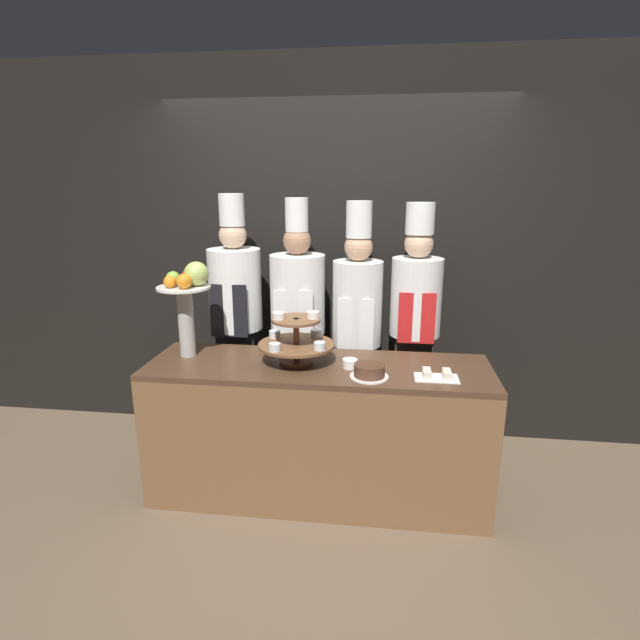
{
  "coord_description": "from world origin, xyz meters",
  "views": [
    {
      "loc": [
        0.37,
        -2.47,
        1.91
      ],
      "look_at": [
        0.0,
        0.41,
        1.12
      ],
      "focal_mm": 28.0,
      "sensor_mm": 36.0,
      "label": 1
    }
  ],
  "objects_px": {
    "fruit_pedestal": "(187,294)",
    "cup_white": "(350,363)",
    "tiered_stand": "(296,339)",
    "cake_round": "(369,371)",
    "chef_right": "(415,320)",
    "chef_left": "(236,313)",
    "cake_square_tray": "(437,375)",
    "chef_center_right": "(357,321)",
    "chef_center_left": "(298,319)"
  },
  "relations": [
    {
      "from": "cake_square_tray",
      "to": "chef_left",
      "type": "bearing_deg",
      "value": 152.62
    },
    {
      "from": "cup_white",
      "to": "chef_center_left",
      "type": "bearing_deg",
      "value": 124.84
    },
    {
      "from": "cake_square_tray",
      "to": "chef_right",
      "type": "xyz_separation_m",
      "value": [
        -0.09,
        0.7,
        0.13
      ]
    },
    {
      "from": "cake_round",
      "to": "chef_center_left",
      "type": "relative_size",
      "value": 0.12
    },
    {
      "from": "cup_white",
      "to": "tiered_stand",
      "type": "bearing_deg",
      "value": 171.9
    },
    {
      "from": "cake_square_tray",
      "to": "chef_left",
      "type": "distance_m",
      "value": 1.52
    },
    {
      "from": "cup_white",
      "to": "chef_center_left",
      "type": "distance_m",
      "value": 0.72
    },
    {
      "from": "tiered_stand",
      "to": "cake_square_tray",
      "type": "height_order",
      "value": "tiered_stand"
    },
    {
      "from": "chef_right",
      "to": "tiered_stand",
      "type": "bearing_deg",
      "value": -143.41
    },
    {
      "from": "tiered_stand",
      "to": "chef_center_left",
      "type": "xyz_separation_m",
      "value": [
        -0.08,
        0.54,
        -0.02
      ]
    },
    {
      "from": "chef_center_left",
      "to": "chef_center_right",
      "type": "bearing_deg",
      "value": -0.0
    },
    {
      "from": "chef_center_right",
      "to": "tiered_stand",
      "type": "bearing_deg",
      "value": -121.62
    },
    {
      "from": "chef_center_right",
      "to": "chef_right",
      "type": "height_order",
      "value": "chef_center_right"
    },
    {
      "from": "fruit_pedestal",
      "to": "cake_round",
      "type": "distance_m",
      "value": 1.21
    },
    {
      "from": "chef_center_left",
      "to": "chef_right",
      "type": "distance_m",
      "value": 0.81
    },
    {
      "from": "cake_round",
      "to": "chef_right",
      "type": "relative_size",
      "value": 0.12
    },
    {
      "from": "cake_round",
      "to": "chef_right",
      "type": "distance_m",
      "value": 0.79
    },
    {
      "from": "cup_white",
      "to": "chef_right",
      "type": "bearing_deg",
      "value": 55.56
    },
    {
      "from": "tiered_stand",
      "to": "cake_square_tray",
      "type": "relative_size",
      "value": 1.9
    },
    {
      "from": "cake_square_tray",
      "to": "chef_center_left",
      "type": "xyz_separation_m",
      "value": [
        -0.9,
        0.7,
        0.11
      ]
    },
    {
      "from": "cake_round",
      "to": "fruit_pedestal",
      "type": "bearing_deg",
      "value": 168.2
    },
    {
      "from": "tiered_stand",
      "to": "chef_center_right",
      "type": "distance_m",
      "value": 0.64
    },
    {
      "from": "chef_left",
      "to": "fruit_pedestal",
      "type": "bearing_deg",
      "value": -107.16
    },
    {
      "from": "chef_left",
      "to": "chef_center_left",
      "type": "xyz_separation_m",
      "value": [
        0.45,
        -0.0,
        -0.03
      ]
    },
    {
      "from": "fruit_pedestal",
      "to": "cup_white",
      "type": "relative_size",
      "value": 6.69
    },
    {
      "from": "cake_round",
      "to": "chef_center_left",
      "type": "distance_m",
      "value": 0.9
    },
    {
      "from": "chef_center_left",
      "to": "chef_center_right",
      "type": "distance_m",
      "value": 0.42
    },
    {
      "from": "chef_right",
      "to": "cake_round",
      "type": "bearing_deg",
      "value": -111.49
    },
    {
      "from": "fruit_pedestal",
      "to": "cup_white",
      "type": "xyz_separation_m",
      "value": [
        1.01,
        -0.1,
        -0.37
      ]
    },
    {
      "from": "tiered_stand",
      "to": "cup_white",
      "type": "xyz_separation_m",
      "value": [
        0.33,
        -0.05,
        -0.12
      ]
    },
    {
      "from": "cup_white",
      "to": "cake_square_tray",
      "type": "relative_size",
      "value": 0.37
    },
    {
      "from": "fruit_pedestal",
      "to": "chef_center_right",
      "type": "distance_m",
      "value": 1.16
    },
    {
      "from": "cup_white",
      "to": "chef_center_left",
      "type": "relative_size",
      "value": 0.05
    },
    {
      "from": "cup_white",
      "to": "chef_center_right",
      "type": "bearing_deg",
      "value": 89.32
    },
    {
      "from": "chef_left",
      "to": "chef_right",
      "type": "distance_m",
      "value": 1.26
    },
    {
      "from": "tiered_stand",
      "to": "cake_round",
      "type": "height_order",
      "value": "tiered_stand"
    },
    {
      "from": "chef_right",
      "to": "fruit_pedestal",
      "type": "bearing_deg",
      "value": -160.84
    },
    {
      "from": "tiered_stand",
      "to": "fruit_pedestal",
      "type": "relative_size",
      "value": 0.77
    },
    {
      "from": "tiered_stand",
      "to": "fruit_pedestal",
      "type": "distance_m",
      "value": 0.73
    },
    {
      "from": "chef_left",
      "to": "tiered_stand",
      "type": "bearing_deg",
      "value": -45.6
    },
    {
      "from": "tiered_stand",
      "to": "chef_right",
      "type": "xyz_separation_m",
      "value": [
        0.73,
        0.54,
        -0.0
      ]
    },
    {
      "from": "cake_square_tray",
      "to": "chef_center_right",
      "type": "distance_m",
      "value": 0.85
    },
    {
      "from": "chef_center_right",
      "to": "chef_center_left",
      "type": "bearing_deg",
      "value": 180.0
    },
    {
      "from": "cake_square_tray",
      "to": "chef_center_right",
      "type": "relative_size",
      "value": 0.13
    },
    {
      "from": "cake_square_tray",
      "to": "chef_center_right",
      "type": "bearing_deg",
      "value": 124.7
    },
    {
      "from": "chef_center_right",
      "to": "chef_right",
      "type": "xyz_separation_m",
      "value": [
        0.4,
        0.0,
        0.02
      ]
    },
    {
      "from": "cake_round",
      "to": "chef_right",
      "type": "bearing_deg",
      "value": 68.51
    },
    {
      "from": "tiered_stand",
      "to": "cup_white",
      "type": "height_order",
      "value": "tiered_stand"
    },
    {
      "from": "fruit_pedestal",
      "to": "tiered_stand",
      "type": "bearing_deg",
      "value": -4.31
    },
    {
      "from": "fruit_pedestal",
      "to": "cake_square_tray",
      "type": "xyz_separation_m",
      "value": [
        1.5,
        -0.21,
        -0.38
      ]
    }
  ]
}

